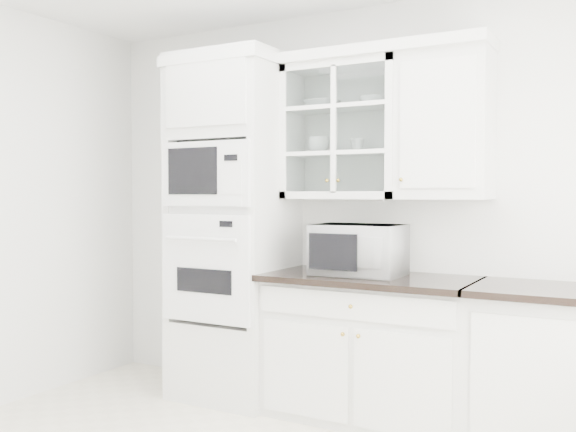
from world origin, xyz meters
The scene contains 12 objects.
room_shell centered at (0.00, 0.43, 1.78)m, with size 4.00×3.50×2.70m.
oven_column centered at (-0.75, 1.42, 1.20)m, with size 0.76×0.68×2.40m.
base_cabinet_run centered at (0.28, 1.45, 0.46)m, with size 1.32×0.67×0.92m.
extra_base_cabinet centered at (1.28, 1.45, 0.46)m, with size 0.72×0.67×0.92m.
upper_cabinet_glass centered at (0.03, 1.58, 1.85)m, with size 0.80×0.33×0.90m.
upper_cabinet_solid centered at (0.71, 1.58, 1.85)m, with size 0.55×0.33×0.90m, color white.
crown_molding centered at (-0.07, 1.56, 2.33)m, with size 2.14×0.38×0.07m, color white.
countertop_microwave centered at (0.21, 1.44, 1.08)m, with size 0.55×0.46×0.32m, color white.
bowl_a centered at (-0.13, 1.58, 2.04)m, with size 0.23×0.23×0.06m, color white.
bowl_b centered at (0.23, 1.59, 2.04)m, with size 0.18×0.18×0.06m, color white.
cup_a centered at (-0.15, 1.57, 1.76)m, with size 0.14×0.14×0.11m, color white.
cup_b centered at (0.13, 1.58, 1.75)m, with size 0.09×0.09×0.09m, color white.
Camera 1 is at (1.79, -2.33, 1.44)m, focal length 40.00 mm.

